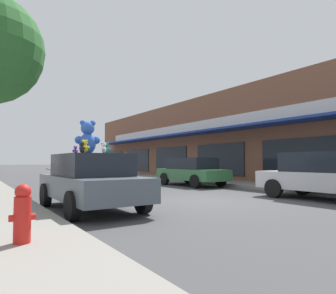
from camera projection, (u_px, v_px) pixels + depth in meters
ground_plane at (199, 201)px, 9.51m from camera, size 260.00×260.00×0.00m
sidewalk_far at (306, 189)px, 12.80m from camera, size 2.64×90.00×0.15m
storefront_row at (253, 142)px, 25.11m from camera, size 14.48×33.29×5.81m
plush_art_car at (91, 180)px, 7.76m from camera, size 1.92×4.02×1.44m
teddy_bear_giant at (88, 138)px, 8.06m from camera, size 0.70×0.50×0.92m
teddy_bear_yellow at (85, 147)px, 6.92m from camera, size 0.21×0.22×0.31m
teddy_bear_teal at (106, 148)px, 7.74m from camera, size 0.20×0.21×0.30m
teddy_bear_black at (82, 148)px, 6.69m from camera, size 0.14×0.19×0.25m
teddy_bear_white at (104, 148)px, 7.11m from camera, size 0.15×0.20×0.27m
teddy_bear_purple at (75, 150)px, 8.14m from camera, size 0.18×0.11×0.24m
parked_car_far_left at (322, 175)px, 9.79m from camera, size 1.91×4.04×1.56m
parked_car_far_center at (191, 171)px, 15.53m from camera, size 1.83×4.22×1.45m
fire_hydrant at (22, 213)px, 4.03m from camera, size 0.33×0.22×0.79m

